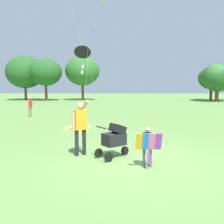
{
  "coord_description": "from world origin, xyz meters",
  "views": [
    {
      "loc": [
        -0.47,
        -6.78,
        2.15
      ],
      "look_at": [
        -0.64,
        1.11,
        1.3
      ],
      "focal_mm": 39.48,
      "sensor_mm": 36.0,
      "label": 1
    }
  ],
  "objects_px": {
    "child_with_butterfly_kite": "(148,143)",
    "person_red_shirt": "(30,105)",
    "kite_adult_black": "(83,53)",
    "picnic_blanket": "(78,128)",
    "person_adult_flyer": "(80,124)",
    "stroller": "(115,138)"
  },
  "relations": [
    {
      "from": "person_adult_flyer",
      "to": "picnic_blanket",
      "type": "xyz_separation_m",
      "value": [
        -0.88,
        4.92,
        -0.98
      ]
    },
    {
      "from": "stroller",
      "to": "person_red_shirt",
      "type": "relative_size",
      "value": 0.76
    },
    {
      "from": "kite_adult_black",
      "to": "person_red_shirt",
      "type": "height_order",
      "value": "kite_adult_black"
    },
    {
      "from": "person_adult_flyer",
      "to": "child_with_butterfly_kite",
      "type": "bearing_deg",
      "value": -29.75
    },
    {
      "from": "kite_adult_black",
      "to": "person_red_shirt",
      "type": "distance_m",
      "value": 8.61
    },
    {
      "from": "child_with_butterfly_kite",
      "to": "person_red_shirt",
      "type": "bearing_deg",
      "value": 123.05
    },
    {
      "from": "child_with_butterfly_kite",
      "to": "kite_adult_black",
      "type": "xyz_separation_m",
      "value": [
        -2.21,
        3.81,
        2.83
      ]
    },
    {
      "from": "picnic_blanket",
      "to": "child_with_butterfly_kite",
      "type": "bearing_deg",
      "value": -64.95
    },
    {
      "from": "child_with_butterfly_kite",
      "to": "person_red_shirt",
      "type": "xyz_separation_m",
      "value": [
        -6.86,
        10.54,
        0.16
      ]
    },
    {
      "from": "stroller",
      "to": "picnic_blanket",
      "type": "height_order",
      "value": "stroller"
    },
    {
      "from": "kite_adult_black",
      "to": "picnic_blanket",
      "type": "height_order",
      "value": "kite_adult_black"
    },
    {
      "from": "kite_adult_black",
      "to": "picnic_blanket",
      "type": "distance_m",
      "value": 4.16
    },
    {
      "from": "person_red_shirt",
      "to": "kite_adult_black",
      "type": "bearing_deg",
      "value": -55.37
    },
    {
      "from": "person_adult_flyer",
      "to": "kite_adult_black",
      "type": "bearing_deg",
      "value": 95.83
    },
    {
      "from": "person_adult_flyer",
      "to": "picnic_blanket",
      "type": "height_order",
      "value": "person_adult_flyer"
    },
    {
      "from": "picnic_blanket",
      "to": "kite_adult_black",
      "type": "bearing_deg",
      "value": -74.7
    },
    {
      "from": "person_red_shirt",
      "to": "child_with_butterfly_kite",
      "type": "bearing_deg",
      "value": -56.95
    },
    {
      "from": "child_with_butterfly_kite",
      "to": "kite_adult_black",
      "type": "height_order",
      "value": "kite_adult_black"
    },
    {
      "from": "child_with_butterfly_kite",
      "to": "person_adult_flyer",
      "type": "xyz_separation_m",
      "value": [
        -1.93,
        1.1,
        0.35
      ]
    },
    {
      "from": "person_red_shirt",
      "to": "stroller",
      "type": "bearing_deg",
      "value": -58.2
    },
    {
      "from": "child_with_butterfly_kite",
      "to": "person_red_shirt",
      "type": "relative_size",
      "value": 0.78
    },
    {
      "from": "kite_adult_black",
      "to": "person_red_shirt",
      "type": "relative_size",
      "value": 2.74
    }
  ]
}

